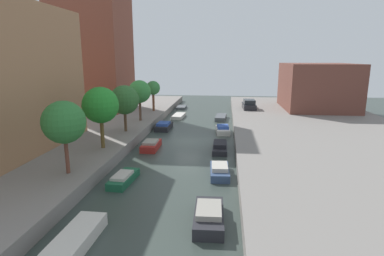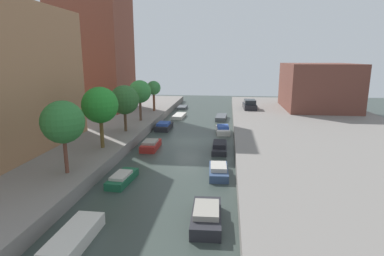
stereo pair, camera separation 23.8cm
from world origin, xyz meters
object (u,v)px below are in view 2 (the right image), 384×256
(low_block_right, at_px, (318,86))
(moored_boat_right_3, at_px, (223,130))
(moored_boat_left_3, at_px, (164,126))
(street_tree_1, at_px, (100,105))
(street_tree_4, at_px, (154,88))
(moored_boat_left_2, at_px, (151,145))
(street_tree_3, at_px, (140,92))
(moored_boat_left_0, at_px, (74,237))
(moored_boat_left_4, at_px, (179,116))
(street_tree_2, at_px, (124,100))
(street_tree_0, at_px, (63,122))
(moored_boat_right_1, at_px, (219,171))
(moored_boat_right_0, at_px, (206,216))
(apartment_tower_far, at_px, (93,40))
(moored_boat_left_5, at_px, (182,107))
(moored_boat_right_4, at_px, (221,117))
(moored_boat_left_1, at_px, (122,178))
(parked_car, at_px, (250,105))
(moored_boat_right_2, at_px, (220,147))

(low_block_right, height_order, moored_boat_right_3, low_block_right)
(moored_boat_left_3, bearing_deg, street_tree_1, -104.38)
(street_tree_4, distance_m, moored_boat_left_2, 17.42)
(street_tree_3, relative_size, moored_boat_left_0, 1.27)
(low_block_right, bearing_deg, moored_boat_left_4, -167.41)
(street_tree_2, relative_size, moored_boat_left_2, 1.46)
(street_tree_0, distance_m, street_tree_1, 6.35)
(street_tree_1, height_order, moored_boat_right_1, street_tree_1)
(street_tree_0, height_order, moored_boat_left_2, street_tree_0)
(street_tree_4, bearing_deg, moored_boat_right_0, -71.67)
(apartment_tower_far, bearing_deg, moored_boat_left_5, 32.86)
(street_tree_3, bearing_deg, moored_boat_left_3, -8.28)
(low_block_right, bearing_deg, moored_boat_right_3, -135.87)
(apartment_tower_far, distance_m, moored_boat_right_1, 32.67)
(street_tree_1, relative_size, moored_boat_left_2, 1.58)
(street_tree_3, xyz_separation_m, moored_boat_left_5, (3.02, 15.98, -4.42))
(street_tree_0, height_order, street_tree_2, street_tree_0)
(apartment_tower_far, xyz_separation_m, moored_boat_right_4, (19.32, -1.21, -11.08))
(moored_boat_left_1, height_order, moored_boat_left_3, moored_boat_left_3)
(moored_boat_right_1, bearing_deg, street_tree_0, -162.63)
(street_tree_2, relative_size, moored_boat_left_4, 1.21)
(moored_boat_left_5, height_order, moored_boat_right_3, moored_boat_right_3)
(moored_boat_left_0, bearing_deg, moored_boat_left_3, 91.60)
(parked_car, bearing_deg, moored_boat_left_1, -110.66)
(parked_car, height_order, moored_boat_right_2, parked_car)
(low_block_right, relative_size, moored_boat_right_4, 2.90)
(moored_boat_right_2, relative_size, moored_boat_right_4, 1.04)
(street_tree_4, distance_m, moored_boat_right_1, 25.59)
(street_tree_1, bearing_deg, moored_boat_right_3, 46.23)
(moored_boat_right_3, bearing_deg, moored_boat_left_3, 171.52)
(low_block_right, height_order, street_tree_2, low_block_right)
(moored_boat_right_1, bearing_deg, moored_boat_left_2, 136.99)
(street_tree_0, xyz_separation_m, street_tree_3, (0.00, 18.85, 0.05))
(street_tree_0, relative_size, street_tree_2, 1.02)
(street_tree_1, distance_m, street_tree_4, 19.94)
(moored_boat_left_5, bearing_deg, parked_car, -24.10)
(moored_boat_left_1, distance_m, moored_boat_left_3, 17.36)
(moored_boat_left_2, xyz_separation_m, moored_boat_right_4, (6.56, 16.01, -0.09))
(parked_car, relative_size, moored_boat_right_4, 1.05)
(street_tree_4, xyz_separation_m, moored_boat_right_4, (10.10, -0.58, -4.07))
(parked_car, relative_size, moored_boat_right_3, 1.20)
(apartment_tower_far, distance_m, moored_boat_right_3, 24.54)
(street_tree_0, relative_size, moored_boat_right_3, 1.40)
(moored_boat_left_0, xyz_separation_m, moored_boat_right_3, (6.70, 23.98, 0.04))
(street_tree_0, height_order, street_tree_1, street_tree_1)
(moored_boat_left_1, distance_m, moored_boat_right_3, 17.66)
(low_block_right, relative_size, street_tree_4, 2.70)
(moored_boat_right_0, distance_m, moored_boat_right_3, 21.27)
(street_tree_2, bearing_deg, moored_boat_right_0, -59.19)
(moored_boat_right_2, bearing_deg, moored_boat_left_4, 111.68)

